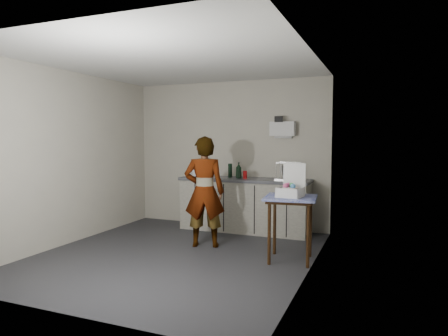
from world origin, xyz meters
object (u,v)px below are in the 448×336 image
at_px(paper_towel, 195,170).
at_px(dish_rack, 289,176).
at_px(standing_man, 204,192).
at_px(dark_bottle, 230,170).
at_px(bakery_box, 291,189).
at_px(side_table, 291,205).
at_px(kitchen_counter, 244,206).
at_px(soap_bottle, 239,170).
at_px(soda_can, 245,175).

relative_size(paper_towel, dish_rack, 0.60).
distance_m(standing_man, dark_bottle, 1.22).
height_order(standing_man, bakery_box, standing_man).
relative_size(side_table, dish_rack, 2.04).
bearing_deg(dish_rack, paper_towel, -174.78).
bearing_deg(kitchen_counter, dark_bottle, 171.12).
distance_m(side_table, dish_rack, 1.47).
bearing_deg(paper_towel, side_table, -32.16).
xyz_separation_m(dish_rack, bakery_box, (0.35, -1.43, -0.04)).
relative_size(standing_man, paper_towel, 6.50).
xyz_separation_m(kitchen_counter, dark_bottle, (-0.28, 0.04, 0.60)).
relative_size(kitchen_counter, paper_towel, 8.98).
xyz_separation_m(kitchen_counter, paper_towel, (-0.90, -0.10, 0.60)).
bearing_deg(soap_bottle, paper_towel, -176.25).
distance_m(kitchen_counter, standing_man, 1.23).
xyz_separation_m(kitchen_counter, side_table, (1.10, -1.36, 0.31)).
bearing_deg(soap_bottle, bakery_box, -48.14).
xyz_separation_m(kitchen_counter, soap_bottle, (-0.09, -0.05, 0.62)).
relative_size(soap_bottle, dish_rack, 0.66).
height_order(standing_man, paper_towel, standing_man).
bearing_deg(dark_bottle, soda_can, -15.98).
xyz_separation_m(side_table, paper_towel, (-2.00, 1.26, 0.29)).
distance_m(standing_man, soda_can, 1.15).
bearing_deg(paper_towel, dark_bottle, 13.39).
height_order(standing_man, soda_can, standing_man).
xyz_separation_m(standing_man, soap_bottle, (0.14, 1.10, 0.24)).
bearing_deg(bakery_box, side_table, 98.52).
xyz_separation_m(dark_bottle, dish_rack, (1.03, 0.00, -0.05)).
bearing_deg(side_table, dark_bottle, 127.95).
bearing_deg(soap_bottle, side_table, -47.74).
bearing_deg(paper_towel, kitchen_counter, 6.51).
distance_m(dark_bottle, bakery_box, 1.99).
distance_m(side_table, dark_bottle, 1.99).
distance_m(dark_bottle, paper_towel, 0.63).
relative_size(soda_can, dish_rack, 0.31).
bearing_deg(standing_man, side_table, 152.55).
distance_m(kitchen_counter, bakery_box, 1.84).
xyz_separation_m(standing_man, bakery_box, (1.33, -0.23, 0.13)).
relative_size(standing_man, soap_bottle, 5.96).
relative_size(side_table, bakery_box, 1.98).
relative_size(kitchen_counter, dish_rack, 5.43).
distance_m(soap_bottle, dish_rack, 0.85).
distance_m(standing_man, paper_towel, 1.26).
relative_size(soda_can, dark_bottle, 0.54).
height_order(side_table, standing_man, standing_man).
bearing_deg(standing_man, dark_bottle, -105.78).
height_order(standing_man, dish_rack, standing_man).
distance_m(standing_man, bakery_box, 1.35).
height_order(soap_bottle, dish_rack, dish_rack).
height_order(dark_bottle, dish_rack, dish_rack).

